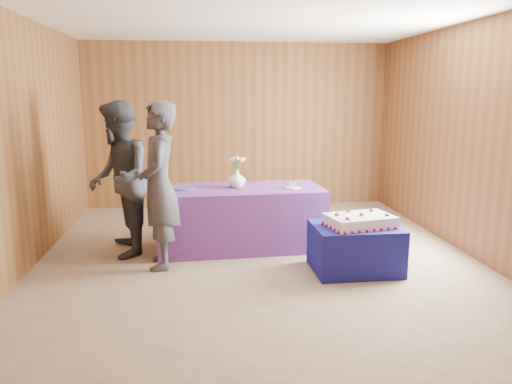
{
  "coord_description": "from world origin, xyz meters",
  "views": [
    {
      "loc": [
        -0.64,
        -5.34,
        1.88
      ],
      "look_at": [
        -0.02,
        0.1,
        0.8
      ],
      "focal_mm": 35.0,
      "sensor_mm": 36.0,
      "label": 1
    }
  ],
  "objects": [
    {
      "name": "ground",
      "position": [
        0.0,
        0.0,
        0.0
      ],
      "size": [
        6.0,
        6.0,
        0.0
      ],
      "primitive_type": "plane",
      "color": "gray",
      "rests_on": "ground"
    },
    {
      "name": "room_shell",
      "position": [
        0.0,
        0.0,
        1.8
      ],
      "size": [
        5.04,
        6.04,
        2.72
      ],
      "color": "brown",
      "rests_on": "ground"
    },
    {
      "name": "cake_table",
      "position": [
        0.99,
        -0.36,
        0.25
      ],
      "size": [
        0.91,
        0.71,
        0.5
      ],
      "primitive_type": "cube",
      "rotation": [
        0.0,
        0.0,
        0.01
      ],
      "color": "navy",
      "rests_on": "ground"
    },
    {
      "name": "serving_table",
      "position": [
        -0.16,
        0.61,
        0.38
      ],
      "size": [
        2.05,
        1.01,
        0.75
      ],
      "primitive_type": "cube",
      "rotation": [
        0.0,
        0.0,
        0.06
      ],
      "color": "#683491",
      "rests_on": "ground"
    },
    {
      "name": "sheet_cake",
      "position": [
        1.02,
        -0.4,
        0.56
      ],
      "size": [
        0.78,
        0.61,
        0.16
      ],
      "rotation": [
        0.0,
        0.0,
        0.21
      ],
      "color": "white",
      "rests_on": "cake_table"
    },
    {
      "name": "vase",
      "position": [
        -0.2,
        0.64,
        0.86
      ],
      "size": [
        0.21,
        0.21,
        0.22
      ],
      "primitive_type": "imported",
      "rotation": [
        0.0,
        0.0,
        -0.01
      ],
      "color": "white",
      "rests_on": "serving_table"
    },
    {
      "name": "flower_spray",
      "position": [
        -0.2,
        0.64,
        1.1
      ],
      "size": [
        0.21,
        0.21,
        0.16
      ],
      "color": "#2F6528",
      "rests_on": "vase"
    },
    {
      "name": "platter",
      "position": [
        -0.85,
        0.63,
        0.76
      ],
      "size": [
        0.39,
        0.39,
        0.02
      ],
      "primitive_type": "cylinder",
      "rotation": [
        0.0,
        0.0,
        -0.25
      ],
      "color": "#56468D",
      "rests_on": "serving_table"
    },
    {
      "name": "plate",
      "position": [
        0.48,
        0.52,
        0.76
      ],
      "size": [
        0.23,
        0.23,
        0.01
      ],
      "primitive_type": "cylinder",
      "rotation": [
        0.0,
        0.0,
        0.23
      ],
      "color": "white",
      "rests_on": "serving_table"
    },
    {
      "name": "cake_slice",
      "position": [
        0.48,
        0.52,
        0.8
      ],
      "size": [
        0.08,
        0.07,
        0.09
      ],
      "rotation": [
        0.0,
        0.0,
        -0.11
      ],
      "color": "white",
      "rests_on": "plate"
    },
    {
      "name": "knife",
      "position": [
        0.57,
        0.36,
        0.75
      ],
      "size": [
        0.25,
        0.13,
        0.0
      ],
      "primitive_type": "cube",
      "rotation": [
        0.0,
        0.0,
        0.43
      ],
      "color": "#B3B3B8",
      "rests_on": "serving_table"
    },
    {
      "name": "guest_left",
      "position": [
        -1.08,
        0.02,
        0.9
      ],
      "size": [
        0.48,
        0.69,
        1.81
      ],
      "primitive_type": "imported",
      "rotation": [
        0.0,
        0.0,
        -1.5
      ],
      "color": "#393842",
      "rests_on": "ground"
    },
    {
      "name": "guest_right",
      "position": [
        -1.57,
        0.49,
        0.9
      ],
      "size": [
        0.82,
        0.98,
        1.81
      ],
      "primitive_type": "imported",
      "rotation": [
        0.0,
        0.0,
        -1.4
      ],
      "color": "#33353D",
      "rests_on": "ground"
    }
  ]
}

